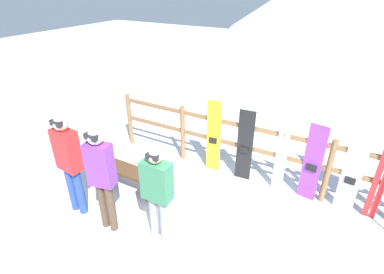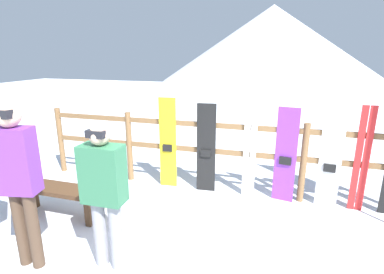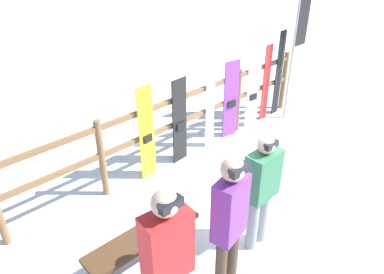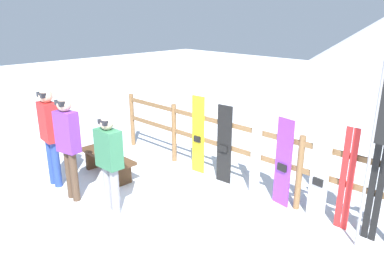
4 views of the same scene
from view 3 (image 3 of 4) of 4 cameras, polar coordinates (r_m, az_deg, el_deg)
ground_plane at (r=5.66m, az=9.02°, el=-9.66°), size 40.00×40.00×0.00m
fence at (r=6.17m, az=-1.97°, el=2.70°), size 5.98×0.10×1.25m
bench at (r=4.59m, az=-7.40°, el=-15.52°), size 1.45×0.36×0.44m
person_red at (r=3.42m, az=-3.73°, el=-18.02°), size 0.45×0.27×1.80m
person_purple at (r=3.75m, az=5.74°, el=-12.46°), size 0.42×0.29×1.78m
person_plaid_green at (r=4.47m, az=10.56°, el=-7.35°), size 0.44×0.25×1.58m
snowboard_yellow at (r=5.74m, az=-6.94°, el=0.48°), size 0.29×0.07×1.55m
snowboard_black_stripe at (r=6.11m, az=-1.90°, el=2.32°), size 0.31×0.07×1.48m
ski_pair_white at (r=6.52m, az=2.75°, el=4.68°), size 0.20×0.02×1.57m
snowboard_purple at (r=6.90m, az=5.95°, el=5.60°), size 0.32×0.10×1.48m
snowboard_white at (r=7.36m, az=9.22°, el=6.57°), size 0.31×0.08×1.38m
ski_pair_red at (r=7.63m, az=11.21°, el=8.03°), size 0.20×0.02×1.56m
ski_pair_black at (r=7.90m, az=13.08°, el=9.38°), size 0.20×0.02×1.76m
rental_flag at (r=7.50m, az=16.19°, el=16.58°), size 0.40×0.04×3.06m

